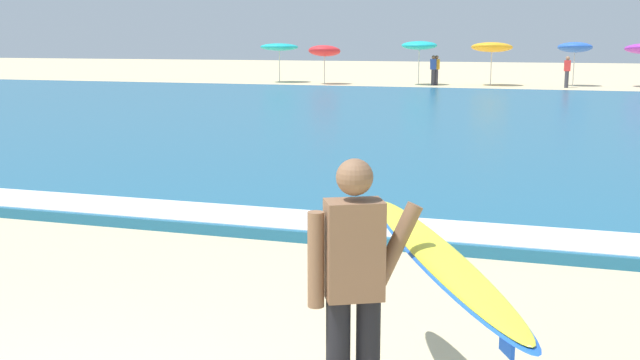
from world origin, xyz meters
name	(u,v)px	position (x,y,z in m)	size (l,w,h in m)	color
sea	(459,120)	(0.00, 19.05, 0.07)	(120.00, 28.00, 0.14)	#1E6084
surf_foam	(325,221)	(0.00, 5.65, 0.15)	(120.00, 1.03, 0.01)	white
surfer_with_board	(395,271)	(1.84, 1.08, 1.04)	(1.54, 2.63, 1.73)	black
beach_umbrella_0	(279,47)	(-12.48, 37.33, 1.98)	(2.15, 2.16, 2.22)	beige
beach_umbrella_1	(324,51)	(-9.51, 36.41, 1.80)	(1.75, 1.80, 2.18)	beige
beach_umbrella_2	(419,45)	(-4.46, 37.21, 2.09)	(1.89, 1.90, 2.34)	beige
beach_umbrella_3	(492,47)	(-0.71, 37.80, 2.00)	(2.15, 2.19, 2.35)	beige
beach_umbrella_4	(575,47)	(3.45, 38.66, 2.00)	(1.76, 1.80, 2.34)	beige
beachgoer_near_row_left	(433,69)	(-3.66, 37.05, 0.84)	(0.32, 0.20, 1.58)	#383842
beachgoer_near_row_mid	(436,69)	(-3.51, 37.19, 0.84)	(0.32, 0.20, 1.58)	#383842
beachgoer_near_row_right	(567,71)	(3.11, 36.94, 0.84)	(0.32, 0.20, 1.58)	#383842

